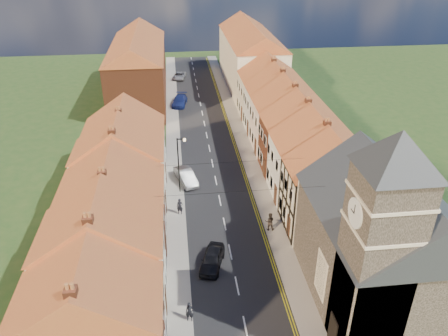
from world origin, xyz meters
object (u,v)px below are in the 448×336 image
at_px(car_mid, 186,177).
at_px(car_near, 212,259).
at_px(lamppost, 179,162).
at_px(pedestrian_right, 270,221).
at_px(pedestrian_left_b, 180,206).
at_px(church, 384,236).
at_px(car_distant, 179,76).
at_px(car_far, 180,101).
at_px(pedestrian_left, 190,312).

bearing_deg(car_mid, car_near, -100.76).
distance_m(lamppost, pedestrian_right, 10.98).
bearing_deg(pedestrian_left_b, church, -32.47).
relative_size(lamppost, car_mid, 1.42).
xyz_separation_m(car_mid, pedestrian_left_b, (-0.80, -6.03, 0.22)).
relative_size(pedestrian_right, pedestrian_left_b, 1.07).
distance_m(car_distant, pedestrian_left_b, 43.57).
height_order(car_far, pedestrian_left_b, pedestrian_left_b).
distance_m(pedestrian_right, pedestrian_left_b, 8.56).
xyz_separation_m(church, car_distant, (-12.21, 56.23, -5.28)).
bearing_deg(car_distant, lamppost, -79.49).
distance_m(car_mid, pedestrian_left_b, 6.09).
distance_m(car_far, pedestrian_right, 34.03).
relative_size(lamppost, car_near, 1.55).
xyz_separation_m(car_far, car_distant, (0.34, 13.69, -0.10)).
height_order(church, pedestrian_left_b, church).
bearing_deg(lamppost, car_distant, 88.61).
bearing_deg(car_near, pedestrian_left_b, 124.44).
height_order(church, car_near, church).
height_order(car_near, car_far, car_far).
height_order(car_near, car_mid, car_mid).
xyz_separation_m(lamppost, car_mid, (0.61, 2.03, -2.84)).
bearing_deg(pedestrian_left_b, car_near, -61.55).
xyz_separation_m(lamppost, car_near, (2.17, -11.50, -2.88)).
bearing_deg(pedestrian_left_b, car_mid, 93.53).
distance_m(car_far, car_distant, 13.70).
bearing_deg(pedestrian_left, pedestrian_right, 59.66).
height_order(car_distant, pedestrian_left_b, pedestrian_left_b).
xyz_separation_m(car_mid, car_distant, (0.34, 37.52, -0.10)).
bearing_deg(church, car_far, 106.45).
height_order(lamppost, pedestrian_left_b, lamppost).
distance_m(pedestrian_left, pedestrian_left_b, 13.00).
distance_m(church, car_mid, 23.12).
bearing_deg(car_far, church, -63.68).
distance_m(lamppost, car_mid, 3.54).
bearing_deg(pedestrian_right, car_distant, -73.19).
height_order(pedestrian_left, pedestrian_right, pedestrian_right).
xyz_separation_m(pedestrian_left, pedestrian_left_b, (-0.30, 13.00, 0.04)).
height_order(car_far, pedestrian_right, pedestrian_right).
bearing_deg(lamppost, pedestrian_right, -44.12).
relative_size(car_near, pedestrian_left_b, 2.41).
bearing_deg(car_distant, church, -65.85).
bearing_deg(lamppost, car_mid, 73.22).
bearing_deg(car_far, pedestrian_right, -68.17).
distance_m(car_mid, pedestrian_right, 11.80).
bearing_deg(church, lamppost, 128.30).
bearing_deg(pedestrian_right, car_near, 45.20).
distance_m(lamppost, pedestrian_left_b, 4.78).
height_order(pedestrian_left, pedestrian_left_b, pedestrian_left_b).
height_order(car_far, car_distant, car_far).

